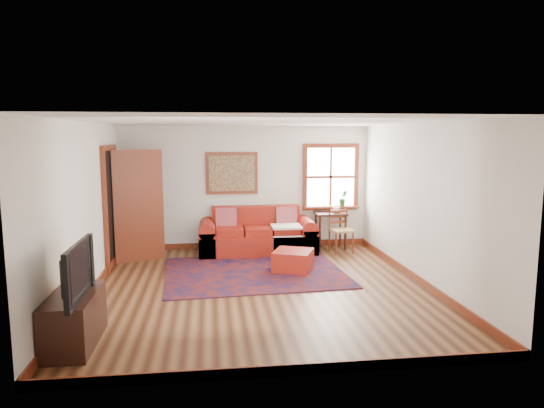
{
  "coord_description": "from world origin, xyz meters",
  "views": [
    {
      "loc": [
        -0.73,
        -7.08,
        2.3
      ],
      "look_at": [
        0.25,
        0.6,
        1.21
      ],
      "focal_mm": 32.0,
      "sensor_mm": 36.0,
      "label": 1
    }
  ],
  "objects": [
    {
      "name": "ground",
      "position": [
        0.0,
        0.0,
        0.0
      ],
      "size": [
        5.5,
        5.5,
        0.0
      ],
      "primitive_type": "plane",
      "color": "#3B1E0F",
      "rests_on": "ground"
    },
    {
      "name": "room_envelope",
      "position": [
        0.0,
        0.02,
        1.65
      ],
      "size": [
        5.04,
        5.54,
        2.52
      ],
      "color": "silver",
      "rests_on": "ground"
    },
    {
      "name": "window",
      "position": [
        1.78,
        2.7,
        1.31
      ],
      "size": [
        1.18,
        0.2,
        1.38
      ],
      "color": "white",
      "rests_on": "ground"
    },
    {
      "name": "doorway",
      "position": [
        -2.21,
        1.78,
        1.07
      ],
      "size": [
        0.89,
        1.08,
        2.14
      ],
      "color": "black",
      "rests_on": "ground"
    },
    {
      "name": "framed_artwork",
      "position": [
        -0.3,
        2.71,
        1.55
      ],
      "size": [
        1.05,
        0.07,
        0.85
      ],
      "color": "maroon",
      "rests_on": "ground"
    },
    {
      "name": "persian_rug",
      "position": [
        -0.02,
        0.86,
        0.01
      ],
      "size": [
        3.11,
        2.56,
        0.02
      ],
      "primitive_type": "cube",
      "rotation": [
        0.0,
        0.0,
        0.06
      ],
      "color": "#5E160D",
      "rests_on": "ground"
    },
    {
      "name": "red_leather_sofa",
      "position": [
        0.17,
        2.31,
        0.3
      ],
      "size": [
        2.28,
        0.94,
        0.89
      ],
      "color": "maroon",
      "rests_on": "ground"
    },
    {
      "name": "red_ottoman",
      "position": [
        0.65,
        0.89,
        0.18
      ],
      "size": [
        0.81,
        0.81,
        0.35
      ],
      "primitive_type": "cube",
      "rotation": [
        0.0,
        0.0,
        -0.39
      ],
      "color": "maroon",
      "rests_on": "ground"
    },
    {
      "name": "side_table",
      "position": [
        1.69,
        2.43,
        0.62
      ],
      "size": [
        0.62,
        0.47,
        0.75
      ],
      "color": "black",
      "rests_on": "ground"
    },
    {
      "name": "ladder_back_chair",
      "position": [
        1.81,
        2.13,
        0.48
      ],
      "size": [
        0.47,
        0.45,
        0.9
      ],
      "color": "tan",
      "rests_on": "ground"
    },
    {
      "name": "media_cabinet",
      "position": [
        -2.25,
        -1.73,
        0.29
      ],
      "size": [
        0.48,
        1.06,
        0.58
      ],
      "primitive_type": "cube",
      "color": "black",
      "rests_on": "ground"
    },
    {
      "name": "television",
      "position": [
        -2.23,
        -1.89,
        0.88
      ],
      "size": [
        0.14,
        1.05,
        0.6
      ],
      "primitive_type": "imported",
      "rotation": [
        0.0,
        0.0,
        1.57
      ],
      "color": "black",
      "rests_on": "media_cabinet"
    },
    {
      "name": "candle_hurricane",
      "position": [
        -2.2,
        -1.34,
        0.67
      ],
      "size": [
        0.12,
        0.12,
        0.18
      ],
      "color": "silver",
      "rests_on": "media_cabinet"
    }
  ]
}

